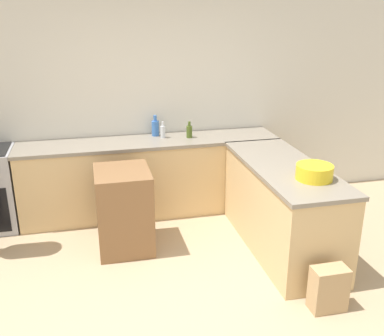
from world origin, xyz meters
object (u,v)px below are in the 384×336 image
mixing_bowl (314,172)px  olive_oil_bottle (189,131)px  water_bottle_blue (155,128)px  paper_bag (328,289)px  vinegar_bottle_clear (163,131)px  island_table (124,210)px

mixing_bowl → olive_oil_bottle: olive_oil_bottle is taller
water_bottle_blue → olive_oil_bottle: (0.38, -0.17, -0.02)m
mixing_bowl → paper_bag: mixing_bowl is taller
vinegar_bottle_clear → island_table: bearing=-123.2°
vinegar_bottle_clear → paper_bag: bearing=-67.1°
mixing_bowl → paper_bag: size_ratio=0.86×
vinegar_bottle_clear → paper_bag: (0.97, -2.31, -0.80)m
mixing_bowl → olive_oil_bottle: (-0.79, 1.60, 0.01)m
island_table → water_bottle_blue: size_ratio=3.38×
water_bottle_blue → olive_oil_bottle: bearing=-24.5°
mixing_bowl → olive_oil_bottle: bearing=116.4°
mixing_bowl → vinegar_bottle_clear: size_ratio=1.70×
paper_bag → vinegar_bottle_clear: bearing=112.9°
vinegar_bottle_clear → olive_oil_bottle: bearing=-11.4°
island_table → vinegar_bottle_clear: size_ratio=4.34×
water_bottle_blue → vinegar_bottle_clear: 0.14m
water_bottle_blue → paper_bag: 2.76m
island_table → olive_oil_bottle: olive_oil_bottle is taller
water_bottle_blue → paper_bag: bearing=-66.6°
mixing_bowl → paper_bag: bearing=-101.4°
water_bottle_blue → olive_oil_bottle: size_ratio=1.29×
paper_bag → water_bottle_blue: bearing=113.4°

